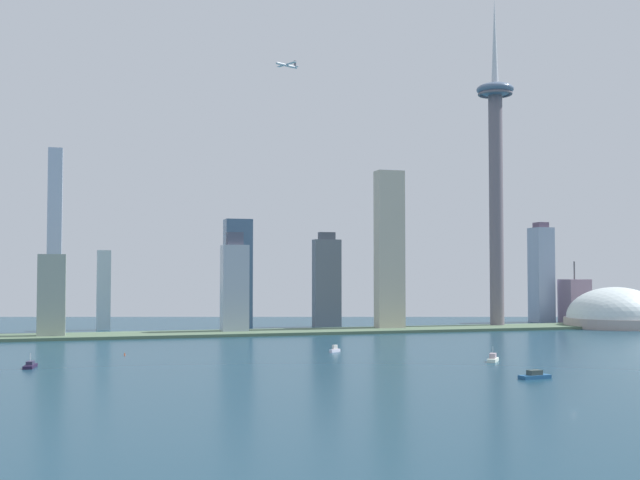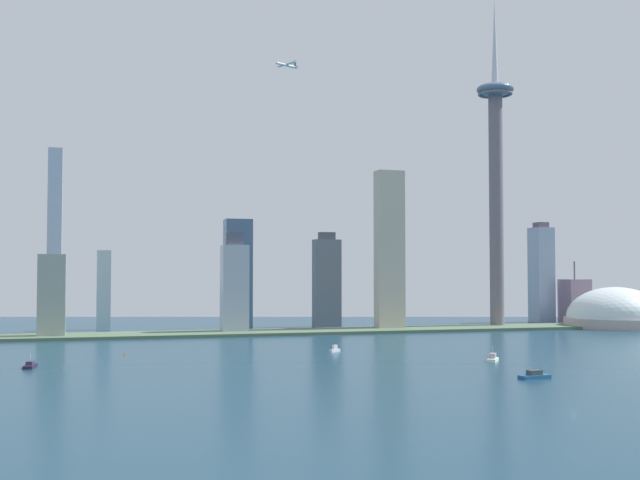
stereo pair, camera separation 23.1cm
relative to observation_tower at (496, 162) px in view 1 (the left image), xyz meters
The scene contains 19 objects.
ground_plane 520.07m from the observation_tower, 115.48° to the right, with size 6000.00×6000.00×0.00m, color #18394B.
waterfront_pier 269.20m from the observation_tower, behind, with size 839.87×58.97×2.62m, color #51694F.
observation_tower is the anchor object (origin of this frame).
stadium_dome 196.75m from the observation_tower, 16.82° to the right, with size 100.66×100.66×61.16m.
skyscraper_0 159.85m from the observation_tower, 35.85° to the left, with size 20.58×23.64×111.11m.
skyscraper_1 407.27m from the observation_tower, 168.98° to the left, with size 12.94×13.71×76.12m.
skyscraper_2 148.99m from the observation_tower, behind, with size 26.33×15.48×152.04m.
skyscraper_3 434.32m from the observation_tower, behind, with size 12.57×18.34×168.14m.
skyscraper_4 282.75m from the observation_tower, behind, with size 25.40×19.97×105.80m.
skyscraper_5 295.30m from the observation_tower, behind, with size 23.50×18.26×90.96m.
skyscraper_6 191.23m from the observation_tower, 20.44° to the left, with size 26.61×25.93×67.30m.
skyscraper_7 443.67m from the observation_tower, behind, with size 22.28×15.78×69.82m.
skyscraper_8 209.31m from the observation_tower, 159.64° to the left, with size 27.65×12.83×96.03m.
boat_0 346.13m from the observation_tower, 139.78° to the right, with size 8.90×7.08×4.96m.
boat_2 514.11m from the observation_tower, 151.17° to the right, with size 7.35×17.79×8.23m.
boat_3 431.83m from the observation_tower, 116.24° to the right, with size 17.45×8.49×4.41m.
boat_4 361.51m from the observation_tower, 119.37° to the right, with size 12.92×14.75×9.38m.
channel_buoy_0 443.99m from the observation_tower, 154.36° to the right, with size 1.06×1.06×2.16m, color #E54C19.
airplane 236.54m from the observation_tower, behind, with size 23.49×23.06×7.24m.
Camera 1 is at (-186.13, -277.06, 53.36)m, focal length 45.05 mm.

